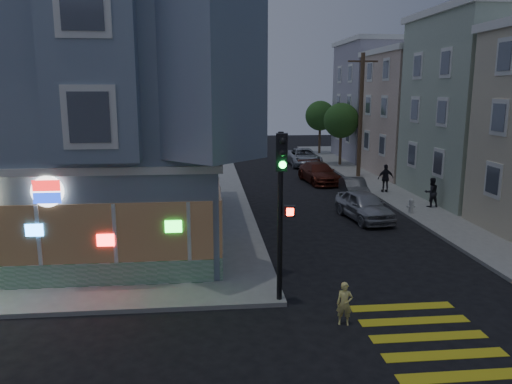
{
  "coord_description": "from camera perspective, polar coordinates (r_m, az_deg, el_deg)",
  "views": [
    {
      "loc": [
        0.62,
        -12.12,
        6.56
      ],
      "look_at": [
        2.37,
        5.31,
        2.95
      ],
      "focal_mm": 35.0,
      "sensor_mm": 36.0,
      "label": 1
    }
  ],
  "objects": [
    {
      "name": "sidewalk_nw",
      "position": [
        38.41,
        -27.21,
        0.62
      ],
      "size": [
        33.0,
        42.0,
        0.15
      ],
      "primitive_type": "cube",
      "color": "gray",
      "rests_on": "ground"
    },
    {
      "name": "parked_car_a",
      "position": [
        26.08,
        12.24,
        -1.52
      ],
      "size": [
        2.31,
        4.54,
        1.48
      ],
      "primitive_type": "imported",
      "rotation": [
        0.0,
        0.0,
        0.13
      ],
      "color": "#A5A7AC",
      "rests_on": "ground"
    },
    {
      "name": "row_house_d",
      "position": [
        49.85,
        16.77,
        9.82
      ],
      "size": [
        12.0,
        8.6,
        10.5
      ],
      "primitive_type": "cube",
      "color": "#948E9C",
      "rests_on": "sidewalk_ne"
    },
    {
      "name": "sidewalk_ne",
      "position": [
        42.15,
        26.44,
        1.57
      ],
      "size": [
        24.0,
        42.0,
        0.15
      ],
      "primitive_type": "cube",
      "color": "gray",
      "rests_on": "ground"
    },
    {
      "name": "parked_car_b",
      "position": [
        31.26,
        11.13,
        0.44
      ],
      "size": [
        1.59,
        3.77,
        1.21
      ],
      "primitive_type": "imported",
      "rotation": [
        0.0,
        0.0,
        -0.09
      ],
      "color": "#3C3E41",
      "rests_on": "ground"
    },
    {
      "name": "corner_building",
      "position": [
        24.05,
        -22.0,
        9.04
      ],
      "size": [
        14.6,
        14.6,
        11.4
      ],
      "color": "gray",
      "rests_on": "sidewalk_nw"
    },
    {
      "name": "parked_car_d",
      "position": [
        43.84,
        5.47,
        3.98
      ],
      "size": [
        2.54,
        5.43,
        1.5
      ],
      "primitive_type": "imported",
      "rotation": [
        0.0,
        0.0,
        0.01
      ],
      "color": "#AFB3BA",
      "rests_on": "ground"
    },
    {
      "name": "row_house_c",
      "position": [
        41.69,
        21.43,
        8.23
      ],
      "size": [
        12.0,
        8.6,
        9.0
      ],
      "primitive_type": "cube",
      "color": "tan",
      "rests_on": "sidewalk_ne"
    },
    {
      "name": "traffic_signal",
      "position": [
        14.74,
        2.95,
        0.32
      ],
      "size": [
        0.63,
        0.58,
        5.2
      ],
      "rotation": [
        0.0,
        0.0,
        -0.18
      ],
      "color": "black",
      "rests_on": "sidewalk_nw"
    },
    {
      "name": "street_tree_near",
      "position": [
        43.76,
        9.71,
        8.04
      ],
      "size": [
        3.0,
        3.0,
        5.3
      ],
      "color": "#4C3826",
      "rests_on": "sidewalk_ne"
    },
    {
      "name": "utility_pole",
      "position": [
        37.91,
        11.88,
        8.73
      ],
      "size": [
        2.2,
        0.3,
        9.0
      ],
      "color": "#4C3826",
      "rests_on": "sidewalk_ne"
    },
    {
      "name": "fire_hydrant",
      "position": [
        27.56,
        17.3,
        -1.47
      ],
      "size": [
        0.45,
        0.26,
        0.77
      ],
      "color": "silver",
      "rests_on": "sidewalk_ne"
    },
    {
      "name": "pedestrian_a",
      "position": [
        29.27,
        19.41,
        -0.03
      ],
      "size": [
        0.86,
        0.71,
        1.65
      ],
      "primitive_type": "imported",
      "rotation": [
        0.0,
        0.0,
        3.25
      ],
      "color": "black",
      "rests_on": "sidewalk_ne"
    },
    {
      "name": "street_tree_far",
      "position": [
        51.51,
        7.35,
        8.63
      ],
      "size": [
        3.0,
        3.0,
        5.3
      ],
      "color": "#4C3826",
      "rests_on": "sidewalk_ne"
    },
    {
      "name": "ground",
      "position": [
        13.8,
        -7.97,
        -16.86
      ],
      "size": [
        120.0,
        120.0,
        0.0
      ],
      "primitive_type": "plane",
      "color": "black",
      "rests_on": "ground"
    },
    {
      "name": "parked_car_c",
      "position": [
        35.92,
        7.18,
        2.18
      ],
      "size": [
        2.53,
        5.09,
        1.42
      ],
      "primitive_type": "imported",
      "rotation": [
        0.0,
        0.0,
        0.11
      ],
      "color": "#561E13",
      "rests_on": "ground"
    },
    {
      "name": "running_child",
      "position": [
        14.64,
        10.09,
        -12.46
      ],
      "size": [
        0.51,
        0.4,
        1.25
      ],
      "primitive_type": "imported",
      "rotation": [
        0.0,
        0.0,
        -0.24
      ],
      "color": "#F8EA7E",
      "rests_on": "ground"
    },
    {
      "name": "pedestrian_b",
      "position": [
        32.69,
        14.6,
        1.53
      ],
      "size": [
        1.05,
        0.46,
        1.77
      ],
      "primitive_type": "imported",
      "rotation": [
        0.0,
        0.0,
        3.17
      ],
      "color": "black",
      "rests_on": "sidewalk_ne"
    }
  ]
}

